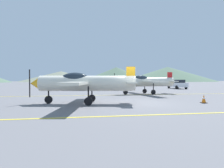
# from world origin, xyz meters

# --- Properties ---
(ground_plane) EXTENTS (400.00, 400.00, 0.00)m
(ground_plane) POSITION_xyz_m (0.00, 0.00, 0.00)
(ground_plane) COLOR slate
(apron_line_near) EXTENTS (80.00, 0.16, 0.01)m
(apron_line_near) POSITION_xyz_m (0.00, -4.41, 0.01)
(apron_line_near) COLOR yellow
(apron_line_near) RESTS_ON ground_plane
(apron_line_far) EXTENTS (80.00, 0.16, 0.01)m
(apron_line_far) POSITION_xyz_m (0.00, 7.19, 0.01)
(apron_line_far) COLOR yellow
(apron_line_far) RESTS_ON ground_plane
(airplane_near) EXTENTS (7.35, 8.41, 2.52)m
(airplane_near) POSITION_xyz_m (-3.69, 0.46, 1.42)
(airplane_near) COLOR silver
(airplane_near) RESTS_ON ground_plane
(airplane_mid) EXTENTS (7.34, 8.42, 2.52)m
(airplane_mid) POSITION_xyz_m (3.42, 8.14, 1.42)
(airplane_mid) COLOR silver
(airplane_mid) RESTS_ON ground_plane
(car_sedan) EXTENTS (2.09, 4.33, 1.62)m
(car_sedan) POSITION_xyz_m (13.62, 19.70, 0.84)
(car_sedan) COLOR white
(car_sedan) RESTS_ON ground_plane
(traffic_cone_front) EXTENTS (0.36, 0.36, 0.59)m
(traffic_cone_front) POSITION_xyz_m (4.58, -0.69, 0.29)
(traffic_cone_front) COLOR black
(traffic_cone_front) RESTS_ON ground_plane
(hill_centerleft) EXTENTS (63.12, 63.12, 8.22)m
(hill_centerleft) POSITION_xyz_m (-17.89, 142.53, 4.11)
(hill_centerleft) COLOR slate
(hill_centerleft) RESTS_ON ground_plane
(hill_centerright) EXTENTS (56.22, 56.22, 11.38)m
(hill_centerright) POSITION_xyz_m (24.75, 135.19, 5.69)
(hill_centerright) COLOR #4C6651
(hill_centerright) RESTS_ON ground_plane
(hill_right) EXTENTS (85.04, 85.04, 13.44)m
(hill_right) POSITION_xyz_m (76.78, 154.60, 6.72)
(hill_right) COLOR #4C6651
(hill_right) RESTS_ON ground_plane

